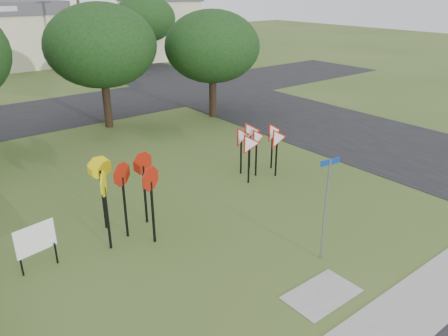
{
  "coord_description": "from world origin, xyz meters",
  "views": [
    {
      "loc": [
        -7.81,
        -8.12,
        7.54
      ],
      "look_at": [
        0.97,
        3.0,
        1.6
      ],
      "focal_mm": 35.0,
      "sensor_mm": 36.0,
      "label": 1
    }
  ],
  "objects_px": {
    "street_name_sign": "(326,204)",
    "info_board": "(36,240)",
    "stop_sign_cluster": "(124,181)",
    "yield_sign_cluster": "(258,138)"
  },
  "relations": [
    {
      "from": "street_name_sign",
      "to": "info_board",
      "type": "bearing_deg",
      "value": 145.46
    },
    {
      "from": "stop_sign_cluster",
      "to": "info_board",
      "type": "relative_size",
      "value": 1.8
    },
    {
      "from": "yield_sign_cluster",
      "to": "info_board",
      "type": "bearing_deg",
      "value": -172.5
    },
    {
      "from": "street_name_sign",
      "to": "yield_sign_cluster",
      "type": "bearing_deg",
      "value": 64.64
    },
    {
      "from": "stop_sign_cluster",
      "to": "info_board",
      "type": "bearing_deg",
      "value": -177.55
    },
    {
      "from": "info_board",
      "to": "yield_sign_cluster",
      "type": "bearing_deg",
      "value": 7.5
    },
    {
      "from": "info_board",
      "to": "stop_sign_cluster",
      "type": "bearing_deg",
      "value": 2.45
    },
    {
      "from": "street_name_sign",
      "to": "yield_sign_cluster",
      "type": "relative_size",
      "value": 1.15
    },
    {
      "from": "street_name_sign",
      "to": "yield_sign_cluster",
      "type": "xyz_separation_m",
      "value": [
        2.79,
        5.89,
        -0.21
      ]
    },
    {
      "from": "stop_sign_cluster",
      "to": "yield_sign_cluster",
      "type": "xyz_separation_m",
      "value": [
        6.66,
        1.13,
        -0.3
      ]
    }
  ]
}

